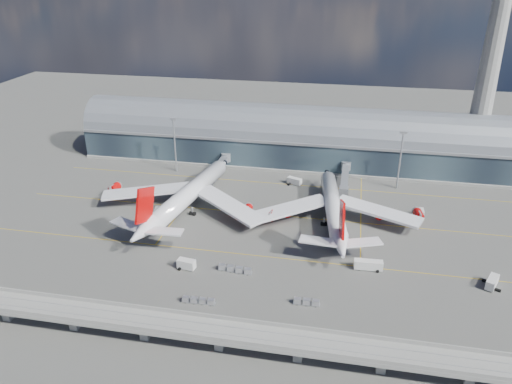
% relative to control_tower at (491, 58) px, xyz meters
% --- Properties ---
extents(ground, '(500.00, 500.00, 0.00)m').
position_rel_control_tower_xyz_m(ground, '(-85.00, -83.00, -51.64)').
color(ground, '#474744').
rests_on(ground, ground).
extents(taxi_lines, '(200.00, 80.12, 0.01)m').
position_rel_control_tower_xyz_m(taxi_lines, '(-85.00, -60.89, -51.63)').
color(taxi_lines, gold).
rests_on(taxi_lines, ground).
extents(terminal, '(200.00, 30.00, 28.00)m').
position_rel_control_tower_xyz_m(terminal, '(-85.00, -5.01, -40.30)').
color(terminal, '#1C252E').
rests_on(terminal, ground).
extents(control_tower, '(19.00, 19.00, 103.00)m').
position_rel_control_tower_xyz_m(control_tower, '(0.00, 0.00, 0.00)').
color(control_tower, gray).
rests_on(control_tower, ground).
extents(guideway, '(220.00, 8.50, 7.20)m').
position_rel_control_tower_xyz_m(guideway, '(-85.00, -138.00, -46.34)').
color(guideway, gray).
rests_on(guideway, ground).
extents(floodlight_mast_left, '(3.00, 0.70, 25.70)m').
position_rel_control_tower_xyz_m(floodlight_mast_left, '(-135.00, -28.00, -38.00)').
color(floodlight_mast_left, gray).
rests_on(floodlight_mast_left, ground).
extents(floodlight_mast_right, '(3.00, 0.70, 25.70)m').
position_rel_control_tower_xyz_m(floodlight_mast_right, '(-35.00, -28.00, -38.00)').
color(floodlight_mast_right, gray).
rests_on(floodlight_mast_right, ground).
extents(airliner_left, '(72.47, 76.26, 23.28)m').
position_rel_control_tower_xyz_m(airliner_left, '(-117.25, -66.63, -44.98)').
color(airliner_left, white).
rests_on(airliner_left, ground).
extents(airliner_right, '(67.29, 70.38, 22.34)m').
position_rel_control_tower_xyz_m(airliner_right, '(-60.56, -64.66, -45.84)').
color(airliner_right, white).
rests_on(airliner_right, ground).
extents(jet_bridge_left, '(4.40, 28.00, 7.25)m').
position_rel_control_tower_xyz_m(jet_bridge_left, '(-113.35, -29.88, -46.46)').
color(jet_bridge_left, gray).
rests_on(jet_bridge_left, ground).
extents(jet_bridge_right, '(4.40, 32.00, 7.25)m').
position_rel_control_tower_xyz_m(jet_bridge_right, '(-57.31, -31.82, -46.46)').
color(jet_bridge_right, gray).
rests_on(jet_bridge_right, ground).
extents(service_truck_0, '(4.03, 8.36, 3.32)m').
position_rel_control_tower_xyz_m(service_truck_0, '(-126.45, -74.04, -49.92)').
color(service_truck_0, silver).
rests_on(service_truck_0, ground).
extents(service_truck_1, '(5.99, 3.45, 3.30)m').
position_rel_control_tower_xyz_m(service_truck_1, '(-104.66, -104.97, -49.97)').
color(service_truck_1, silver).
rests_on(service_truck_1, ground).
extents(service_truck_2, '(9.11, 3.14, 3.26)m').
position_rel_control_tower_xyz_m(service_truck_2, '(-47.61, -94.21, -49.94)').
color(service_truck_2, silver).
rests_on(service_truck_2, ground).
extents(service_truck_3, '(5.09, 7.01, 3.17)m').
position_rel_control_tower_xyz_m(service_truck_3, '(-11.03, -96.55, -50.01)').
color(service_truck_3, silver).
rests_on(service_truck_3, ground).
extents(service_truck_4, '(2.27, 4.53, 2.63)m').
position_rel_control_tower_xyz_m(service_truck_4, '(-27.37, -52.68, -50.31)').
color(service_truck_4, silver).
rests_on(service_truck_4, ground).
extents(service_truck_5, '(6.83, 4.66, 3.08)m').
position_rel_control_tower_xyz_m(service_truck_5, '(-79.01, -32.50, -50.06)').
color(service_truck_5, silver).
rests_on(service_truck_5, ground).
extents(cargo_train_0, '(11.28, 2.82, 1.86)m').
position_rel_control_tower_xyz_m(cargo_train_0, '(-89.06, -103.71, -50.67)').
color(cargo_train_0, gray).
rests_on(cargo_train_0, ground).
extents(cargo_train_1, '(9.83, 1.85, 1.63)m').
position_rel_control_tower_xyz_m(cargo_train_1, '(-95.70, -121.19, -50.79)').
color(cargo_train_1, gray).
rests_on(cargo_train_1, ground).
extents(cargo_train_2, '(7.75, 1.79, 1.73)m').
position_rel_control_tower_xyz_m(cargo_train_2, '(-65.08, -115.90, -50.74)').
color(cargo_train_2, gray).
rests_on(cargo_train_2, ground).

